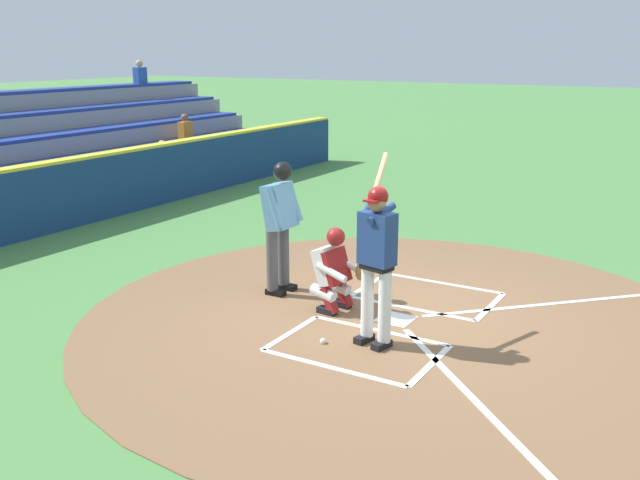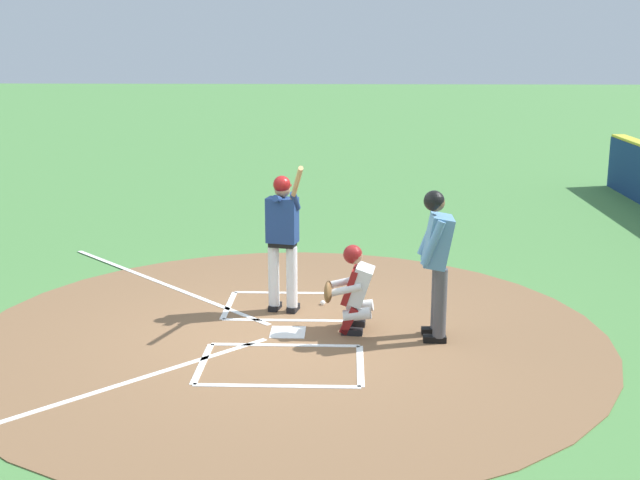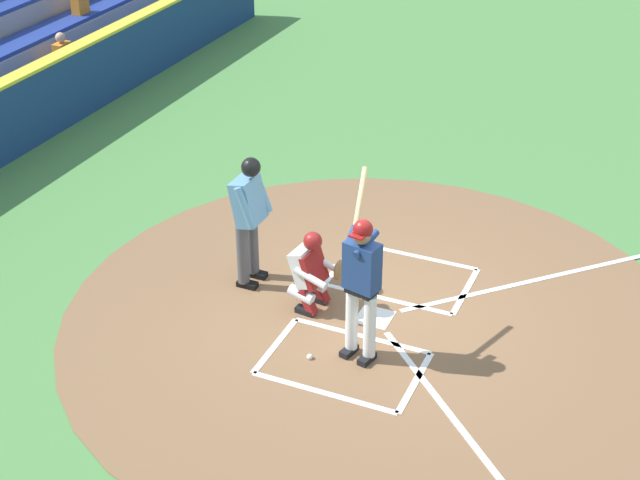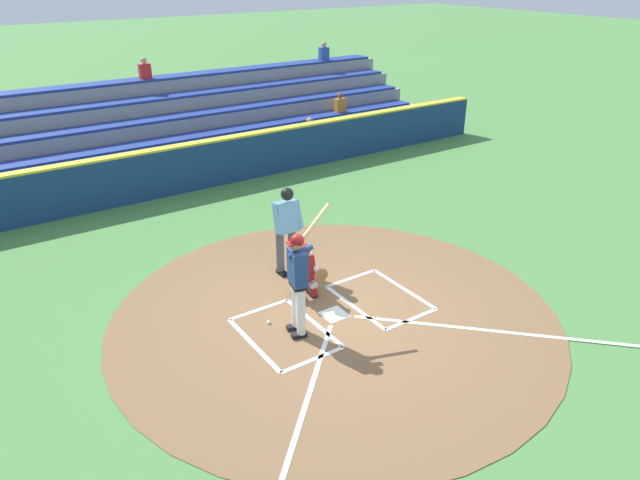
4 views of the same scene
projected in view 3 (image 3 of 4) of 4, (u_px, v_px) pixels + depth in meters
The scene contains 7 objects.
ground_plane at pixel (375, 318), 12.13m from camera, with size 120.00×120.00×0.00m, color #4C8442.
dirt_circle at pixel (375, 318), 12.13m from camera, with size 8.00×8.00×0.01m, color brown.
home_plate_and_chalk at pixel (441, 333), 11.82m from camera, with size 7.93×4.91×0.01m.
batter at pixel (361, 279), 10.89m from camera, with size 1.04×0.56×2.13m.
catcher at pixel (312, 269), 12.04m from camera, with size 0.59×0.66×1.13m.
plate_umpire at pixel (249, 212), 12.32m from camera, with size 0.58×0.41×1.86m.
baseball at pixel (310, 357), 11.36m from camera, with size 0.07×0.07×0.07m, color white.
Camera 3 is at (9.44, 3.36, 6.94)m, focal length 53.27 mm.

